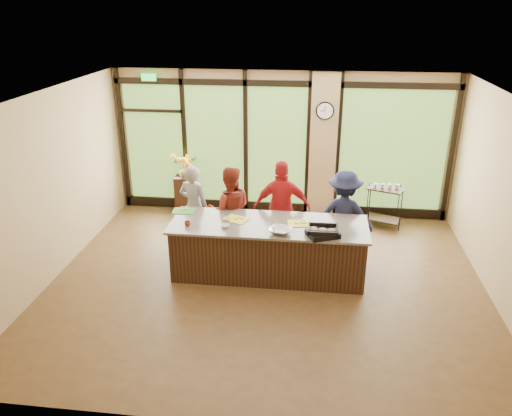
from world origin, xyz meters
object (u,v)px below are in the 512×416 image
(cook_left, at_px, (194,207))
(island_base, at_px, (268,250))
(cook_right, at_px, (343,215))
(flower_stand, at_px, (186,194))
(roasting_pan, at_px, (323,234))
(bar_cart, at_px, (384,201))

(cook_left, bearing_deg, island_base, 167.38)
(cook_right, distance_m, flower_stand, 3.69)
(island_base, height_order, cook_right, cook_right)
(cook_left, height_order, roasting_pan, cook_left)
(cook_left, bearing_deg, flower_stand, -52.08)
(bar_cart, bearing_deg, cook_right, -101.80)
(roasting_pan, xyz_separation_m, bar_cart, (1.25, 2.52, -0.41))
(island_base, bearing_deg, flower_stand, 129.77)
(island_base, distance_m, bar_cart, 3.02)
(cook_right, relative_size, roasting_pan, 3.53)
(roasting_pan, relative_size, bar_cart, 0.49)
(flower_stand, bearing_deg, cook_right, -28.88)
(cook_right, bearing_deg, flower_stand, -23.51)
(cook_right, relative_size, flower_stand, 1.98)
(island_base, bearing_deg, roasting_pan, -22.90)
(cook_left, relative_size, flower_stand, 1.95)
(flower_stand, distance_m, bar_cart, 4.16)
(island_base, xyz_separation_m, cook_left, (-1.45, 0.85, 0.35))
(cook_left, bearing_deg, bar_cart, -142.16)
(flower_stand, relative_size, bar_cart, 0.88)
(island_base, height_order, cook_left, cook_left)
(roasting_pan, height_order, flower_stand, roasting_pan)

